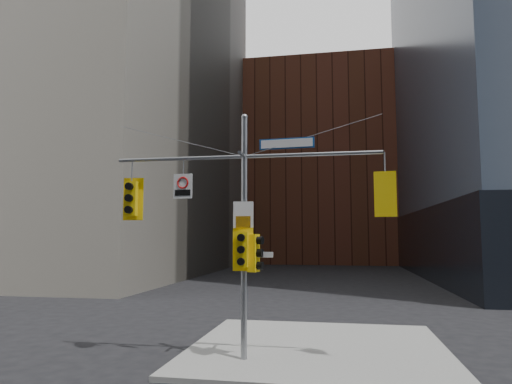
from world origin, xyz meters
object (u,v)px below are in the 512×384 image
(traffic_light_west_arm, at_px, (131,199))
(traffic_light_east_arm, at_px, (386,194))
(signal_assembly, at_px, (244,210))
(regulatory_sign_arm, at_px, (183,185))
(traffic_light_pole_side, at_px, (255,253))
(traffic_light_pole_front, at_px, (242,249))
(street_sign_blade, at_px, (287,143))

(traffic_light_west_arm, xyz_separation_m, traffic_light_east_arm, (7.61, -0.01, -0.00))
(signal_assembly, height_order, regulatory_sign_arm, signal_assembly)
(regulatory_sign_arm, bearing_deg, traffic_light_pole_side, 4.66)
(signal_assembly, height_order, traffic_light_east_arm, signal_assembly)
(traffic_light_east_arm, bearing_deg, traffic_light_pole_front, 11.53)
(signal_assembly, bearing_deg, traffic_light_pole_front, -90.07)
(traffic_light_east_arm, relative_size, traffic_light_pole_side, 1.16)
(traffic_light_pole_front, bearing_deg, regulatory_sign_arm, 169.26)
(signal_assembly, xyz_separation_m, traffic_light_pole_side, (0.32, -0.00, -1.26))
(street_sign_blade, bearing_deg, signal_assembly, -175.59)
(signal_assembly, distance_m, street_sign_blade, 2.31)
(traffic_light_east_arm, distance_m, street_sign_blade, 3.17)
(traffic_light_east_arm, xyz_separation_m, traffic_light_pole_side, (-3.71, -0.00, -1.64))
(traffic_light_east_arm, bearing_deg, signal_assembly, 7.74)
(traffic_light_east_arm, relative_size, traffic_light_pole_front, 1.01)
(signal_assembly, bearing_deg, street_sign_blade, 0.13)
(signal_assembly, xyz_separation_m, regulatory_sign_arm, (-1.90, -0.02, 0.76))
(traffic_light_east_arm, xyz_separation_m, regulatory_sign_arm, (-5.93, -0.02, 0.37))
(street_sign_blade, relative_size, regulatory_sign_arm, 2.18)
(traffic_light_east_arm, distance_m, traffic_light_pole_side, 4.06)
(traffic_light_pole_side, height_order, street_sign_blade, street_sign_blade)
(signal_assembly, relative_size, traffic_light_pole_side, 7.35)
(traffic_light_pole_front, height_order, regulatory_sign_arm, regulatory_sign_arm)
(street_sign_blade, bearing_deg, traffic_light_pole_front, -163.70)
(signal_assembly, height_order, traffic_light_pole_side, signal_assembly)
(signal_assembly, height_order, traffic_light_pole_front, signal_assembly)
(regulatory_sign_arm, bearing_deg, traffic_light_pole_front, -3.19)
(traffic_light_pole_front, bearing_deg, traffic_light_pole_side, 35.70)
(street_sign_blade, xyz_separation_m, regulatory_sign_arm, (-3.16, -0.02, -1.18))
(traffic_light_pole_side, relative_size, regulatory_sign_arm, 1.45)
(traffic_light_east_arm, height_order, traffic_light_pole_front, traffic_light_east_arm)
(traffic_light_west_arm, xyz_separation_m, street_sign_blade, (4.84, -0.01, 1.55))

